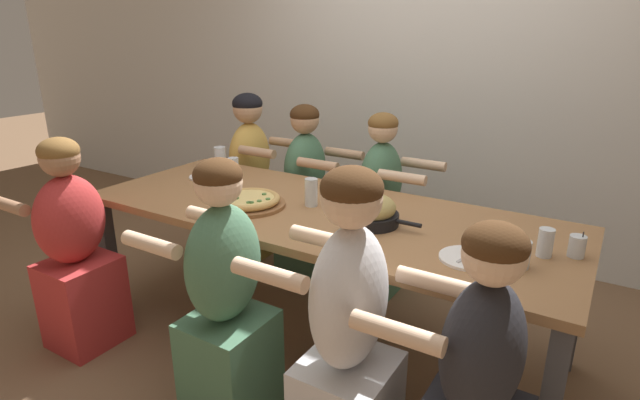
% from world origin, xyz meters
% --- Properties ---
extents(ground_plane, '(18.00, 18.00, 0.00)m').
position_xyz_m(ground_plane, '(0.00, 0.00, 0.00)').
color(ground_plane, brown).
rests_on(ground_plane, ground).
extents(restaurant_back_panel, '(10.00, 0.06, 3.20)m').
position_xyz_m(restaurant_back_panel, '(0.00, 1.55, 1.60)').
color(restaurant_back_panel, silver).
rests_on(restaurant_back_panel, ground).
extents(dining_table, '(2.49, 0.95, 0.74)m').
position_xyz_m(dining_table, '(0.00, 0.00, 0.67)').
color(dining_table, '#996B42').
rests_on(dining_table, ground).
extents(pizza_board_main, '(0.38, 0.38, 0.05)m').
position_xyz_m(pizza_board_main, '(-0.34, -0.15, 0.77)').
color(pizza_board_main, brown).
rests_on(pizza_board_main, dining_table).
extents(skillet_bowl, '(0.37, 0.26, 0.14)m').
position_xyz_m(skillet_bowl, '(0.31, -0.05, 0.80)').
color(skillet_bowl, black).
rests_on(skillet_bowl, dining_table).
extents(empty_plate_a, '(0.23, 0.23, 0.02)m').
position_xyz_m(empty_plate_a, '(0.80, -0.19, 0.75)').
color(empty_plate_a, white).
rests_on(empty_plate_a, dining_table).
extents(empty_plate_b, '(0.19, 0.19, 0.02)m').
position_xyz_m(empty_plate_b, '(-0.90, 0.12, 0.75)').
color(empty_plate_b, white).
rests_on(empty_plate_b, dining_table).
extents(empty_plate_c, '(0.21, 0.21, 0.02)m').
position_xyz_m(empty_plate_c, '(0.07, 0.24, 0.75)').
color(empty_plate_c, white).
rests_on(empty_plate_c, dining_table).
extents(cocktail_glass_blue, '(0.06, 0.06, 0.11)m').
position_xyz_m(cocktail_glass_blue, '(1.16, 0.06, 0.78)').
color(cocktail_glass_blue, silver).
rests_on(cocktail_glass_blue, dining_table).
extents(drinking_glass_a, '(0.06, 0.06, 0.12)m').
position_xyz_m(drinking_glass_a, '(1.05, 0.00, 0.79)').
color(drinking_glass_a, silver).
rests_on(drinking_glass_a, dining_table).
extents(drinking_glass_b, '(0.07, 0.07, 0.15)m').
position_xyz_m(drinking_glass_b, '(-0.96, 0.32, 0.80)').
color(drinking_glass_b, silver).
rests_on(drinking_glass_b, dining_table).
extents(drinking_glass_c, '(0.08, 0.08, 0.11)m').
position_xyz_m(drinking_glass_c, '(0.98, -0.15, 0.79)').
color(drinking_glass_c, silver).
rests_on(drinking_glass_c, dining_table).
extents(drinking_glass_d, '(0.06, 0.06, 0.12)m').
position_xyz_m(drinking_glass_d, '(-0.76, 0.22, 0.79)').
color(drinking_glass_d, silver).
rests_on(drinking_glass_d, dining_table).
extents(drinking_glass_e, '(0.07, 0.07, 0.14)m').
position_xyz_m(drinking_glass_e, '(-0.07, 0.03, 0.80)').
color(drinking_glass_e, silver).
rests_on(drinking_glass_e, dining_table).
extents(diner_near_left, '(0.51, 0.40, 1.12)m').
position_xyz_m(diner_near_left, '(-1.04, -0.69, 0.51)').
color(diner_near_left, '#B22D2D').
rests_on(diner_near_left, ground).
extents(diner_far_midleft, '(0.51, 0.40, 1.15)m').
position_xyz_m(diner_far_midleft, '(-0.54, 0.69, 0.52)').
color(diner_far_midleft, '#477556').
rests_on(diner_far_midleft, ground).
extents(diner_near_center, '(0.51, 0.40, 1.15)m').
position_xyz_m(diner_near_center, '(-0.03, -0.69, 0.52)').
color(diner_near_center, '#477556').
rests_on(diner_near_center, ground).
extents(diner_near_midright, '(0.51, 0.40, 1.20)m').
position_xyz_m(diner_near_midright, '(0.54, -0.69, 0.55)').
color(diner_near_midright, silver).
rests_on(diner_near_midright, ground).
extents(diner_far_left, '(0.51, 0.40, 1.19)m').
position_xyz_m(diner_far_left, '(-1.02, 0.69, 0.55)').
color(diner_far_left, gold).
rests_on(diner_far_left, ground).
extents(diner_far_center, '(0.51, 0.40, 1.14)m').
position_xyz_m(diner_far_center, '(0.02, 0.69, 0.52)').
color(diner_far_center, '#477556').
rests_on(diner_far_center, ground).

